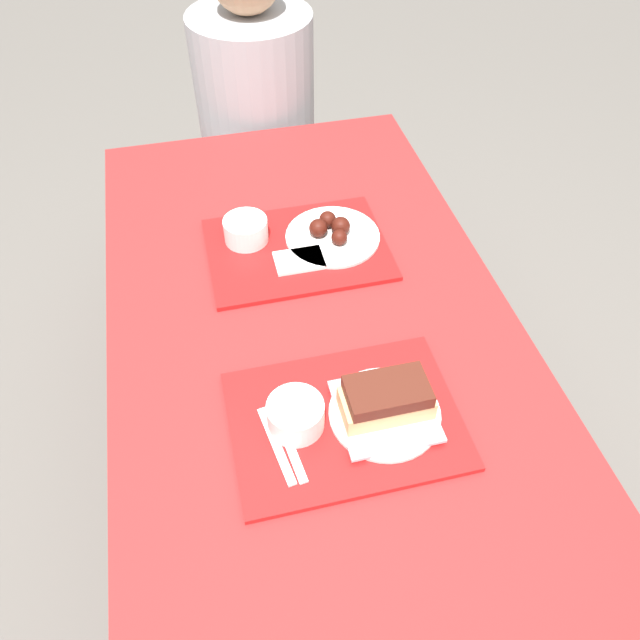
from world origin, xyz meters
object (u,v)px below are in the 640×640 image
at_px(person_seated_across, 254,85).
at_px(bowl_coleslaw_near, 296,414).
at_px(wings_plate_far, 332,232).
at_px(brisket_sandwich_plate, 386,404).
at_px(bowl_coleslaw_far, 246,229).
at_px(tray_near, 344,420).
at_px(tray_far, 297,249).

bearing_deg(person_seated_across, bowl_coleslaw_near, -95.93).
height_order(wings_plate_far, person_seated_across, person_seated_across).
height_order(brisket_sandwich_plate, bowl_coleslaw_far, brisket_sandwich_plate).
xyz_separation_m(tray_near, tray_far, (0.02, 0.50, 0.00)).
height_order(brisket_sandwich_plate, wings_plate_far, brisket_sandwich_plate).
distance_m(tray_near, wings_plate_far, 0.53).
height_order(tray_far, bowl_coleslaw_far, bowl_coleslaw_far).
bearing_deg(wings_plate_far, person_seated_across, 94.72).
distance_m(tray_near, bowl_coleslaw_far, 0.56).
relative_size(bowl_coleslaw_near, wings_plate_far, 0.46).
relative_size(tray_near, person_seated_across, 0.59).
bearing_deg(tray_far, person_seated_across, 88.09).
xyz_separation_m(tray_far, bowl_coleslaw_near, (-0.11, -0.49, 0.04)).
relative_size(bowl_coleslaw_far, person_seated_across, 0.15).
bearing_deg(tray_near, brisket_sandwich_plate, -6.59).
bearing_deg(bowl_coleslaw_far, person_seated_across, 79.18).
bearing_deg(brisket_sandwich_plate, bowl_coleslaw_near, 173.83).
bearing_deg(brisket_sandwich_plate, tray_far, 96.72).
relative_size(bowl_coleslaw_near, bowl_coleslaw_far, 1.00).
height_order(tray_near, bowl_coleslaw_far, bowl_coleslaw_far).
bearing_deg(bowl_coleslaw_near, bowl_coleslaw_far, 90.74).
distance_m(tray_near, brisket_sandwich_plate, 0.09).
height_order(bowl_coleslaw_near, bowl_coleslaw_far, same).
height_order(bowl_coleslaw_far, person_seated_across, person_seated_across).
distance_m(tray_near, tray_far, 0.50).
bearing_deg(tray_far, bowl_coleslaw_far, 153.15).
bearing_deg(person_seated_across, tray_far, -91.91).
bearing_deg(bowl_coleslaw_near, tray_far, 77.74).
bearing_deg(person_seated_across, bowl_coleslaw_far, -100.82).
bearing_deg(bowl_coleslaw_near, tray_near, -5.82).
xyz_separation_m(tray_far, person_seated_across, (0.03, 0.79, 0.03)).
relative_size(bowl_coleslaw_near, person_seated_across, 0.15).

